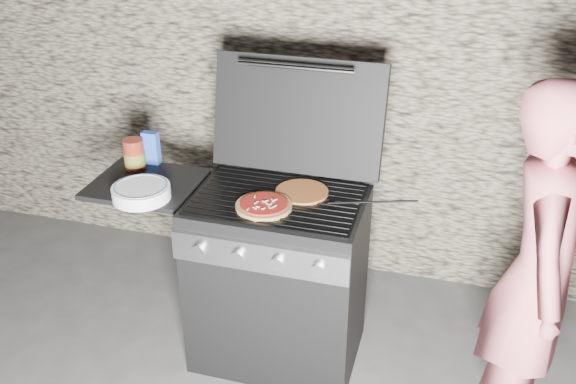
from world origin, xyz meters
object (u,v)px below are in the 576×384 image
(pizza_topped, at_px, (264,205))
(person, at_px, (539,275))
(gas_grill, at_px, (230,271))
(sauce_jar, at_px, (134,154))

(pizza_topped, relative_size, person, 0.16)
(person, bearing_deg, gas_grill, 87.30)
(pizza_topped, distance_m, sauce_jar, 0.78)
(pizza_topped, bearing_deg, gas_grill, 154.73)
(gas_grill, xyz_separation_m, pizza_topped, (0.22, -0.10, 0.47))
(sauce_jar, bearing_deg, pizza_topped, -16.46)
(pizza_topped, height_order, person, person)
(pizza_topped, distance_m, person, 1.18)
(person, bearing_deg, sauce_jar, 85.65)
(sauce_jar, relative_size, person, 0.10)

